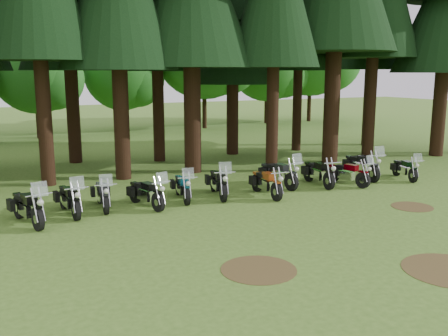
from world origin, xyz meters
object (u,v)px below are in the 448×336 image
at_px(motorcycle_11, 405,169).
at_px(motorcycle_6, 266,184).
at_px(motorcycle_0, 28,208).
at_px(motorcycle_9, 348,174).
at_px(motorcycle_3, 146,194).
at_px(motorcycle_10, 361,166).
at_px(motorcycle_2, 103,195).
at_px(motorcycle_5, 218,183).
at_px(motorcycle_8, 318,174).
at_px(motorcycle_7, 278,174).
at_px(motorcycle_1, 69,200).
at_px(motorcycle_4, 182,188).

bearing_deg(motorcycle_11, motorcycle_6, -163.57).
xyz_separation_m(motorcycle_0, motorcycle_6, (8.29, -0.12, -0.04)).
height_order(motorcycle_6, motorcycle_9, motorcycle_9).
bearing_deg(motorcycle_3, motorcycle_10, -10.93).
distance_m(motorcycle_2, motorcycle_6, 5.93).
bearing_deg(motorcycle_5, motorcycle_11, 7.78).
bearing_deg(motorcycle_5, motorcycle_9, 6.86).
distance_m(motorcycle_8, motorcycle_11, 4.12).
distance_m(motorcycle_5, motorcycle_7, 2.88).
distance_m(motorcycle_1, motorcycle_8, 9.82).
distance_m(motorcycle_4, motorcycle_9, 6.99).
distance_m(motorcycle_4, motorcycle_5, 1.39).
bearing_deg(motorcycle_4, motorcycle_8, 8.07).
bearing_deg(motorcycle_1, motorcycle_4, -2.91).
distance_m(motorcycle_2, motorcycle_10, 11.18).
distance_m(motorcycle_2, motorcycle_4, 2.85).
bearing_deg(motorcycle_6, motorcycle_2, 174.18).
bearing_deg(motorcycle_8, motorcycle_10, 12.91).
xyz_separation_m(motorcycle_1, motorcycle_2, (1.12, 0.25, -0.02)).
bearing_deg(motorcycle_2, motorcycle_3, -13.91).
height_order(motorcycle_2, motorcycle_3, motorcycle_3).
height_order(motorcycle_1, motorcycle_10, motorcycle_10).
height_order(motorcycle_5, motorcycle_11, motorcycle_5).
distance_m(motorcycle_0, motorcycle_1, 1.42).
bearing_deg(motorcycle_11, motorcycle_7, -174.66).
relative_size(motorcycle_2, motorcycle_4, 1.01).
distance_m(motorcycle_5, motorcycle_11, 8.57).
bearing_deg(motorcycle_2, motorcycle_7, 6.57).
distance_m(motorcycle_0, motorcycle_6, 8.29).
relative_size(motorcycle_2, motorcycle_5, 0.93).
bearing_deg(motorcycle_9, motorcycle_5, 160.52).
distance_m(motorcycle_5, motorcycle_8, 4.47).
xyz_separation_m(motorcycle_4, motorcycle_11, (9.92, -0.85, -0.03)).
bearing_deg(motorcycle_10, motorcycle_1, -172.81).
relative_size(motorcycle_3, motorcycle_5, 0.92).
distance_m(motorcycle_0, motorcycle_4, 5.32).
distance_m(motorcycle_0, motorcycle_2, 2.56).
height_order(motorcycle_0, motorcycle_5, motorcycle_0).
bearing_deg(motorcycle_7, motorcycle_2, 174.97).
relative_size(motorcycle_1, motorcycle_10, 0.92).
relative_size(motorcycle_0, motorcycle_9, 1.10).
relative_size(motorcycle_4, motorcycle_8, 0.93).
height_order(motorcycle_2, motorcycle_8, motorcycle_2).
relative_size(motorcycle_5, motorcycle_6, 1.06).
distance_m(motorcycle_1, motorcycle_10, 12.30).
height_order(motorcycle_1, motorcycle_2, motorcycle_1).
relative_size(motorcycle_7, motorcycle_8, 1.03).
relative_size(motorcycle_2, motorcycle_9, 1.02).
distance_m(motorcycle_2, motorcycle_9, 9.83).
xyz_separation_m(motorcycle_2, motorcycle_10, (11.18, -0.02, 0.07)).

